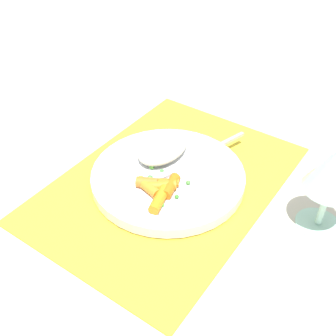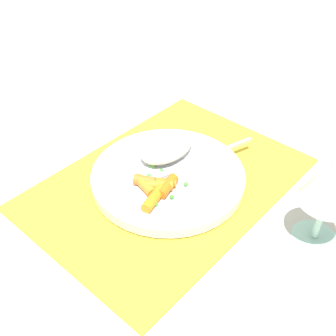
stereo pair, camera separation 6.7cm
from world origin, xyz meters
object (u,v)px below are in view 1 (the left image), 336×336
object	(u,v)px
rice_mound	(163,148)
wine_glass	(335,170)
carrot_portion	(159,188)
fork	(191,160)
plate	(168,177)

from	to	relation	value
rice_mound	wine_glass	world-z (taller)	wine_glass
carrot_portion	fork	xyz separation A→B (m)	(-0.10, -0.00, -0.01)
plate	wine_glass	bearing A→B (deg)	102.75
plate	wine_glass	size ratio (longest dim) A/B	1.71
fork	carrot_portion	bearing A→B (deg)	0.25
carrot_portion	wine_glass	distance (m)	0.26
plate	wine_glass	world-z (taller)	wine_glass
rice_mound	wine_glass	bearing A→B (deg)	93.83
rice_mound	wine_glass	distance (m)	0.29
rice_mound	carrot_portion	distance (m)	0.10
plate	fork	bearing A→B (deg)	163.02
plate	carrot_portion	world-z (taller)	carrot_portion
plate	fork	world-z (taller)	fork
carrot_portion	fork	world-z (taller)	carrot_portion
carrot_portion	rice_mound	bearing A→B (deg)	-148.27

